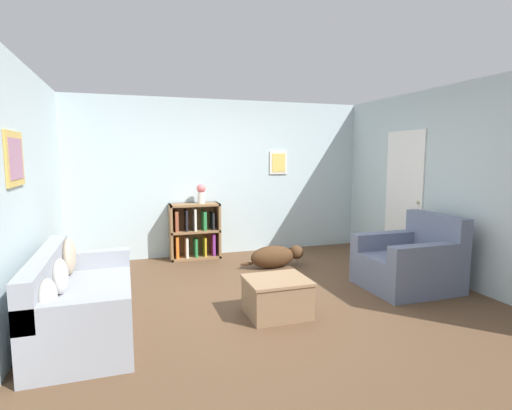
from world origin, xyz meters
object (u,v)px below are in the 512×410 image
(bookshelf, at_px, (194,232))
(vase, at_px, (201,192))
(recliner_chair, at_px, (411,263))
(couch, at_px, (79,302))
(coffee_table, at_px, (277,296))
(dog, at_px, (275,256))

(bookshelf, relative_size, vase, 2.84)
(recliner_chair, bearing_deg, couch, -178.54)
(bookshelf, height_order, vase, vase)
(couch, relative_size, vase, 5.70)
(bookshelf, height_order, recliner_chair, recliner_chair)
(vase, bearing_deg, coffee_table, -83.24)
(dog, xyz_separation_m, vase, (-0.93, 0.94, 0.91))
(dog, relative_size, vase, 3.10)
(couch, xyz_separation_m, dog, (2.56, 1.49, -0.13))
(bookshelf, bearing_deg, vase, -8.53)
(bookshelf, xyz_separation_m, coffee_table, (0.43, -2.64, -0.22))
(dog, height_order, vase, vase)
(coffee_table, bearing_deg, vase, 96.76)
(vase, bearing_deg, bookshelf, 171.47)
(couch, xyz_separation_m, bookshelf, (1.50, 2.44, 0.14))
(recliner_chair, xyz_separation_m, coffee_table, (-1.94, -0.30, -0.11))
(bookshelf, bearing_deg, couch, -121.48)
(couch, height_order, recliner_chair, recliner_chair)
(bookshelf, xyz_separation_m, vase, (0.12, -0.02, 0.65))
(recliner_chair, height_order, coffee_table, recliner_chair)
(bookshelf, distance_m, vase, 0.66)
(coffee_table, relative_size, vase, 2.03)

